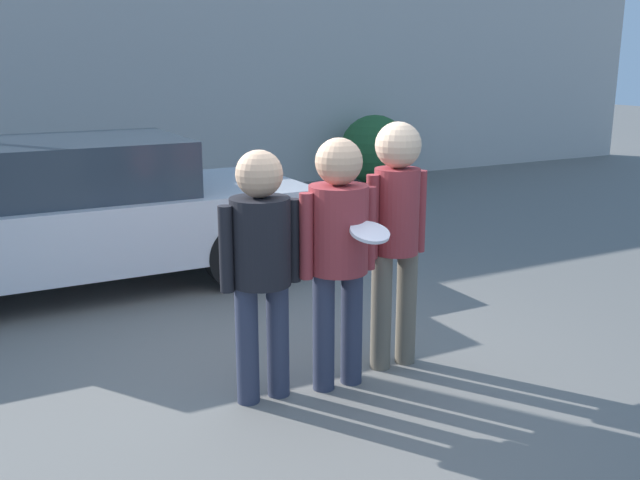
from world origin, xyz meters
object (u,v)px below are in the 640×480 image
(person_right, at_px, (396,224))
(shrub, at_px, (374,149))
(person_middle_with_frisbee, at_px, (339,240))
(person_left, at_px, (261,254))
(parked_car_near, at_px, (65,214))

(person_right, bearing_deg, shrub, 58.84)
(person_middle_with_frisbee, bearing_deg, person_right, 11.88)
(person_left, bearing_deg, parked_car_near, 103.27)
(parked_car_near, bearing_deg, person_left, -76.73)
(person_right, bearing_deg, parked_car_near, 120.39)
(person_middle_with_frisbee, xyz_separation_m, shrub, (4.66, 6.95, -0.42))
(shrub, bearing_deg, person_left, -127.06)
(person_right, xyz_separation_m, parked_car_near, (-1.80, 3.07, -0.33))
(person_left, distance_m, person_right, 1.07)
(person_left, height_order, person_right, person_right)
(person_middle_with_frisbee, bearing_deg, shrub, 56.12)
(parked_car_near, relative_size, shrub, 3.77)
(person_middle_with_frisbee, relative_size, shrub, 1.39)
(person_right, xyz_separation_m, shrub, (4.13, 6.83, -0.46))
(person_middle_with_frisbee, xyz_separation_m, person_right, (0.53, 0.11, 0.03))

